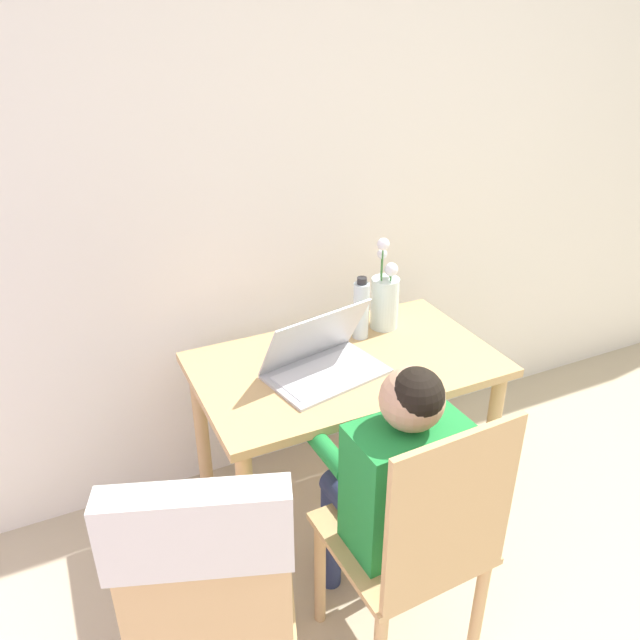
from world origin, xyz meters
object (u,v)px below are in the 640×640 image
person_seated (394,474)px  flower_vase (385,298)px  chair_occupied (417,545)px  chair_spare (207,576)px  water_bottle (361,310)px  laptop (322,358)px

person_seated → flower_vase: flower_vase is taller
person_seated → flower_vase: (0.35, 0.65, 0.19)m
chair_occupied → chair_spare: (-0.57, 0.02, 0.15)m
person_seated → water_bottle: 0.68m
chair_spare → water_bottle: (0.79, 0.73, 0.18)m
chair_occupied → chair_spare: size_ratio=0.99×
laptop → flower_vase: size_ratio=1.17×
chair_spare → water_bottle: bearing=-118.1°
person_seated → water_bottle: person_seated is taller
laptop → flower_vase: 0.40m
chair_occupied → water_bottle: (0.22, 0.74, 0.34)m
chair_occupied → person_seated: size_ratio=0.93×
water_bottle → chair_spare: bearing=-137.5°
chair_spare → chair_occupied: bearing=-162.3°
chair_occupied → laptop: chair_occupied is taller
chair_spare → water_bottle: size_ratio=4.02×
chair_spare → water_bottle: 1.09m
chair_occupied → water_bottle: 0.85m
chair_spare → water_bottle: chair_spare is taller
flower_vase → person_seated: bearing=-118.0°
person_seated → water_bottle: bearing=-112.6°
chair_spare → person_seated: 0.58m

